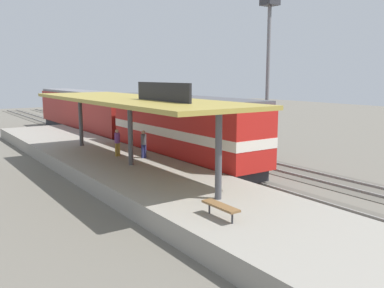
# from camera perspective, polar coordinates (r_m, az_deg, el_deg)

# --- Properties ---
(ground_plane) EXTENTS (120.00, 120.00, 0.00)m
(ground_plane) POSITION_cam_1_polar(r_m,az_deg,el_deg) (27.52, 4.09, -3.05)
(ground_plane) COLOR #666056
(track_near) EXTENTS (3.20, 110.00, 0.16)m
(track_near) POSITION_cam_1_polar(r_m,az_deg,el_deg) (26.34, 0.69, -3.53)
(track_near) COLOR #565249
(track_near) RESTS_ON ground
(track_far) EXTENTS (3.20, 110.00, 0.16)m
(track_far) POSITION_cam_1_polar(r_m,az_deg,el_deg) (29.18, 8.09, -2.34)
(track_far) COLOR #565249
(track_far) RESTS_ON ground
(platform) EXTENTS (6.00, 44.00, 0.90)m
(platform) POSITION_cam_1_polar(r_m,az_deg,el_deg) (23.95, -8.35, -3.91)
(platform) COLOR gray
(platform) RESTS_ON ground
(station_canopy) EXTENTS (5.20, 18.00, 4.70)m
(station_canopy) POSITION_cam_1_polar(r_m,az_deg,el_deg) (23.27, -8.49, 5.88)
(station_canopy) COLOR #47474C
(station_canopy) RESTS_ON platform
(platform_bench) EXTENTS (0.44, 1.70, 0.50)m
(platform_bench) POSITION_cam_1_polar(r_m,az_deg,el_deg) (14.86, 3.94, -8.56)
(platform_bench) COLOR #333338
(platform_bench) RESTS_ON platform
(locomotive) EXTENTS (2.93, 14.43, 4.44)m
(locomotive) POSITION_cam_1_polar(r_m,az_deg,el_deg) (27.35, -1.43, 2.02)
(locomotive) COLOR #28282D
(locomotive) RESTS_ON track_near
(passenger_carriage_single) EXTENTS (2.90, 20.00, 4.24)m
(passenger_carriage_single) POSITION_cam_1_polar(r_m,az_deg,el_deg) (43.48, -14.58, 4.33)
(passenger_carriage_single) COLOR #28282D
(passenger_carriage_single) RESTS_ON track_near
(freight_car) EXTENTS (2.80, 12.00, 3.54)m
(freight_car) POSITION_cam_1_polar(r_m,az_deg,el_deg) (33.39, 1.28, 2.60)
(freight_car) COLOR #28282D
(freight_car) RESTS_ON track_far
(light_mast) EXTENTS (1.10, 1.10, 11.70)m
(light_mast) POSITION_cam_1_polar(r_m,az_deg,el_deg) (32.19, 10.52, 13.65)
(light_mast) COLOR slate
(light_mast) RESTS_ON ground
(person_waiting) EXTENTS (0.34, 0.34, 1.71)m
(person_waiting) POSITION_cam_1_polar(r_m,az_deg,el_deg) (25.58, -6.68, 0.18)
(person_waiting) COLOR navy
(person_waiting) RESTS_ON platform
(person_walking) EXTENTS (0.34, 0.34, 1.71)m
(person_walking) POSITION_cam_1_polar(r_m,az_deg,el_deg) (26.40, -10.25, 0.38)
(person_walking) COLOR olive
(person_walking) RESTS_ON platform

